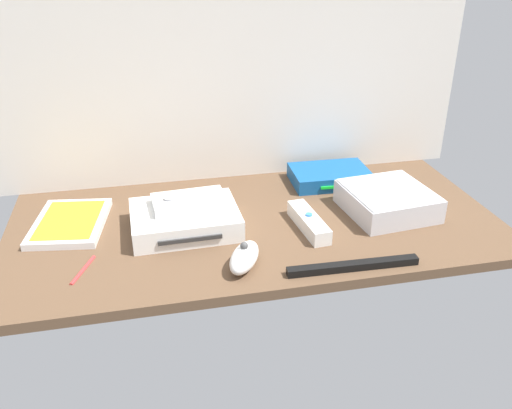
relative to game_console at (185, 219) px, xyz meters
The scene contains 11 objects.
ground_plane 14.85cm from the game_console, ahead, with size 100.00×48.00×2.00cm, color brown.
back_wall 41.24cm from the game_console, 59.43° to the left, with size 110.00×1.20×64.00cm, color silver.
game_console is the anchor object (origin of this frame).
mini_computer 42.71cm from the game_console, ahead, with size 18.67×18.67×5.30cm.
game_case 23.62cm from the game_console, 164.57° to the left, with size 16.24×20.79×1.56cm.
network_router 38.93cm from the game_console, 23.27° to the left, with size 18.34×12.77×3.40cm.
remote_wand 24.72cm from the game_console, 11.87° to the right, with size 4.94×15.07×3.40cm.
remote_nunchuk 18.34cm from the game_console, 60.92° to the right, with size 8.67×10.88×5.10cm.
remote_classic_pad 3.67cm from the game_console, 49.70° to the left, with size 14.93×9.00×2.40cm.
sensor_bar 34.58cm from the game_console, 37.12° to the right, with size 24.00×1.80×1.40cm, color black.
stylus_pen 22.21cm from the game_console, 149.99° to the right, with size 0.70×0.70×9.00cm, color red.
Camera 1 is at (-20.73, -95.35, 53.22)cm, focal length 37.84 mm.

